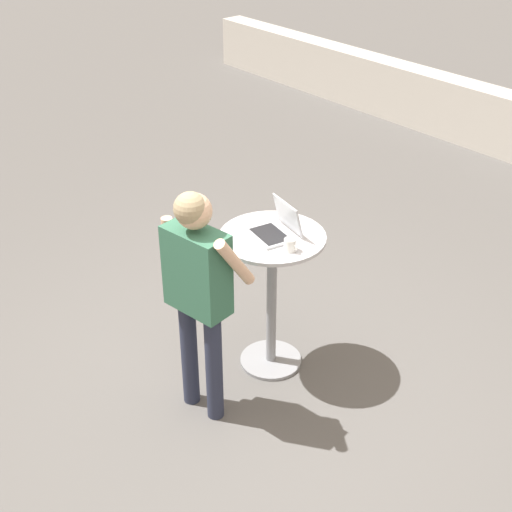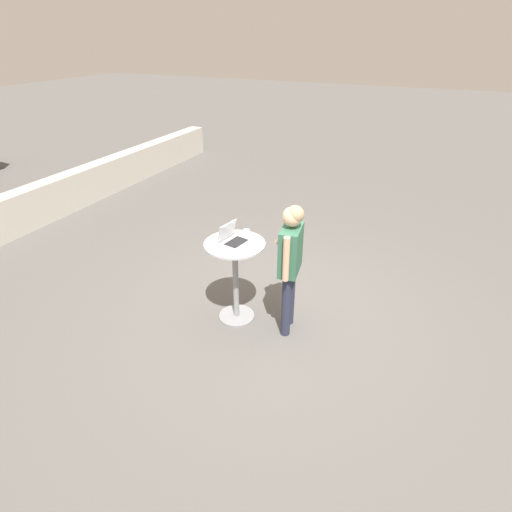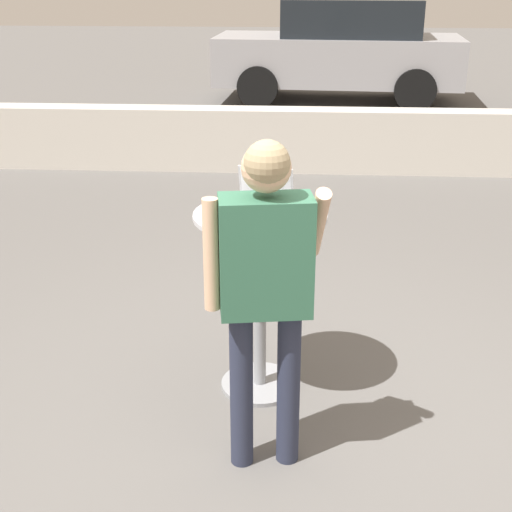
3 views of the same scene
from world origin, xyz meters
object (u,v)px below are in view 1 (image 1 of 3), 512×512
at_px(cafe_table, 272,281).
at_px(standing_person, 197,281).
at_px(coffee_mug, 290,245).
at_px(laptop, 277,228).

bearing_deg(cafe_table, standing_person, -84.71).
bearing_deg(cafe_table, coffee_mug, -12.15).
xyz_separation_m(cafe_table, standing_person, (0.06, -0.66, 0.31)).
distance_m(cafe_table, coffee_mug, 0.45).
bearing_deg(standing_person, laptop, 94.30).
xyz_separation_m(cafe_table, laptop, (0.01, 0.03, 0.41)).
height_order(laptop, standing_person, standing_person).
height_order(cafe_table, standing_person, standing_person).
bearing_deg(laptop, standing_person, -85.70).
distance_m(cafe_table, laptop, 0.41).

